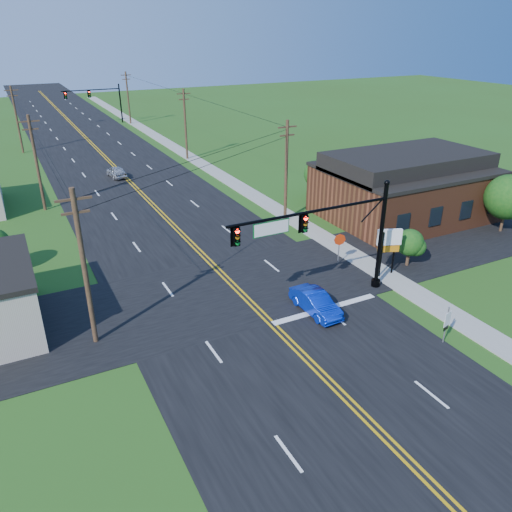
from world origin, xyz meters
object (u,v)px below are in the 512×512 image
blue_car (316,303)px  stop_sign (339,243)px  route_sign (447,323)px  signal_mast_far (95,98)px  signal_mast_main (325,233)px

blue_car → stop_sign: (5.30, 4.98, 1.10)m
route_sign → blue_car: bearing=112.9°
signal_mast_far → blue_car: (-1.20, -73.00, -3.88)m
signal_mast_far → route_sign: bearing=-87.6°
signal_mast_far → route_sign: 79.19m
signal_mast_main → blue_car: signal_mast_main is taller
signal_mast_far → blue_car: bearing=-90.9°
blue_car → stop_sign: stop_sign is taller
signal_mast_far → stop_sign: bearing=-86.6°
signal_mast_main → signal_mast_far: size_ratio=1.03×
signal_mast_main → route_sign: bearing=-63.8°
blue_car → route_sign: size_ratio=1.76×
signal_mast_far → stop_sign: size_ratio=4.46×
blue_car → stop_sign: 7.35m
signal_mast_far → stop_sign: (4.10, -68.02, -2.77)m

